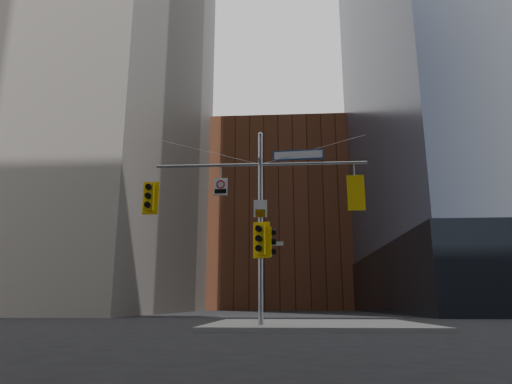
# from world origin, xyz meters

# --- Properties ---
(ground) EXTENTS (160.00, 160.00, 0.00)m
(ground) POSITION_xyz_m (0.00, 0.00, 0.00)
(ground) COLOR black
(ground) RESTS_ON ground
(sidewalk_corner) EXTENTS (8.00, 8.00, 0.15)m
(sidewalk_corner) POSITION_xyz_m (2.00, 4.00, 0.07)
(sidewalk_corner) COLOR gray
(sidewalk_corner) RESTS_ON ground
(brick_midrise) EXTENTS (26.00, 20.00, 28.00)m
(brick_midrise) POSITION_xyz_m (0.00, 58.00, 14.00)
(brick_midrise) COLOR brown
(brick_midrise) RESTS_ON ground
(signal_assembly) EXTENTS (8.00, 0.80, 7.30)m
(signal_assembly) POSITION_xyz_m (0.00, 1.99, 4.42)
(signal_assembly) COLOR #909398
(signal_assembly) RESTS_ON ground
(traffic_light_west_arm) EXTENTS (0.61, 0.48, 1.28)m
(traffic_light_west_arm) POSITION_xyz_m (-4.22, 2.01, 4.80)
(traffic_light_west_arm) COLOR yellow
(traffic_light_west_arm) RESTS_ON ground
(traffic_light_east_arm) EXTENTS (0.63, 0.50, 1.32)m
(traffic_light_east_arm) POSITION_xyz_m (3.51, 1.99, 4.80)
(traffic_light_east_arm) COLOR yellow
(traffic_light_east_arm) RESTS_ON ground
(traffic_light_pole_side) EXTENTS (0.41, 0.35, 1.06)m
(traffic_light_pole_side) POSITION_xyz_m (0.32, 2.00, 3.05)
(traffic_light_pole_side) COLOR yellow
(traffic_light_pole_side) RESTS_ON ground
(traffic_light_pole_front) EXTENTS (0.62, 0.56, 1.31)m
(traffic_light_pole_front) POSITION_xyz_m (0.00, 1.73, 3.11)
(traffic_light_pole_front) COLOR yellow
(traffic_light_pole_front) RESTS_ON ground
(street_sign_blade) EXTENTS (1.94, 0.20, 0.38)m
(street_sign_blade) POSITION_xyz_m (1.44, 2.00, 6.35)
(street_sign_blade) COLOR navy
(street_sign_blade) RESTS_ON ground
(regulatory_sign_arm) EXTENTS (0.53, 0.07, 0.66)m
(regulatory_sign_arm) POSITION_xyz_m (-1.51, 1.97, 5.17)
(regulatory_sign_arm) COLOR silver
(regulatory_sign_arm) RESTS_ON ground
(regulatory_sign_pole) EXTENTS (0.50, 0.07, 0.65)m
(regulatory_sign_pole) POSITION_xyz_m (0.00, 1.88, 4.25)
(regulatory_sign_pole) COLOR silver
(regulatory_sign_pole) RESTS_ON ground
(street_blade_ew) EXTENTS (0.75, 0.09, 0.15)m
(street_blade_ew) POSITION_xyz_m (0.45, 2.00, 2.98)
(street_blade_ew) COLOR silver
(street_blade_ew) RESTS_ON ground
(street_blade_ns) EXTENTS (0.05, 0.72, 0.14)m
(street_blade_ns) POSITION_xyz_m (0.00, 2.45, 2.76)
(street_blade_ns) COLOR #145926
(street_blade_ns) RESTS_ON ground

